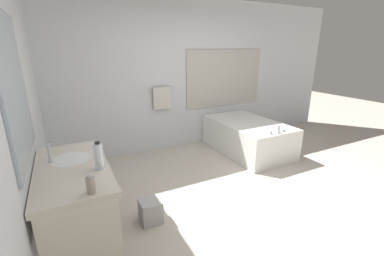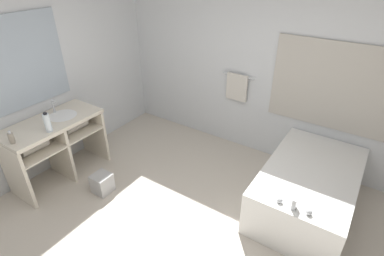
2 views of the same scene
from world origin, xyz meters
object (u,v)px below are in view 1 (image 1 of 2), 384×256
Objects in this scene: water_bottle_1 at (99,156)px; bathtub at (247,135)px; waste_bin at (151,211)px; soap_dispenser at (91,185)px.

bathtub is at bearing 26.85° from water_bottle_1.
water_bottle_1 is 1.00m from waste_bin.
water_bottle_1 is 0.97× the size of waste_bin.
water_bottle_1 is at bearing 73.25° from soap_dispenser.
water_bottle_1 is (-2.73, -1.38, 0.66)m from bathtub.
bathtub is 3.40m from soap_dispenser.
waste_bin is at bearing 24.98° from water_bottle_1.
soap_dispenser is 1.16m from waste_bin.
bathtub is at bearing 31.71° from soap_dispenser.
soap_dispenser is (-0.11, -0.37, -0.05)m from water_bottle_1.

